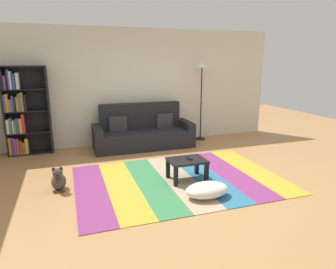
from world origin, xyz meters
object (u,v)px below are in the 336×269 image
at_px(bookshelf, 21,113).
at_px(tv_remote, 189,158).
at_px(dog, 59,180).
at_px(pouf, 207,190).
at_px(standing_lamp, 202,75).
at_px(coffee_table, 187,164).
at_px(couch, 143,133).

height_order(bookshelf, tv_remote, bookshelf).
bearing_deg(dog, bookshelf, 107.58).
height_order(pouf, standing_lamp, standing_lamp).
distance_m(pouf, standing_lamp, 3.72).
distance_m(coffee_table, standing_lamp, 3.07).
xyz_separation_m(coffee_table, dog, (-2.03, 0.28, -0.13)).
relative_size(pouf, tv_remote, 4.39).
distance_m(bookshelf, standing_lamp, 4.15).
distance_m(bookshelf, pouf, 4.29).
bearing_deg(standing_lamp, tv_remote, -118.84).
height_order(coffee_table, standing_lamp, standing_lamp).
height_order(dog, tv_remote, dog).
bearing_deg(pouf, couch, 94.38).
bearing_deg(pouf, tv_remote, 88.97).
bearing_deg(dog, standing_lamp, 32.13).
xyz_separation_m(bookshelf, dog, (0.70, -2.20, -0.74)).
distance_m(coffee_table, tv_remote, 0.09).
bearing_deg(tv_remote, couch, 88.07).
relative_size(dog, standing_lamp, 0.21).
xyz_separation_m(couch, standing_lamp, (1.56, 0.22, 1.28)).
height_order(couch, standing_lamp, standing_lamp).
distance_m(pouf, dog, 2.29).
bearing_deg(pouf, bookshelf, 130.81).
bearing_deg(coffee_table, tv_remote, 11.64).
height_order(pouf, dog, dog).
bearing_deg(tv_remote, standing_lamp, 53.08).
relative_size(coffee_table, standing_lamp, 0.32).
bearing_deg(standing_lamp, couch, -172.05).
distance_m(couch, coffee_table, 2.21).
distance_m(pouf, tv_remote, 0.76).
distance_m(couch, bookshelf, 2.61).
bearing_deg(pouf, standing_lamp, 66.83).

